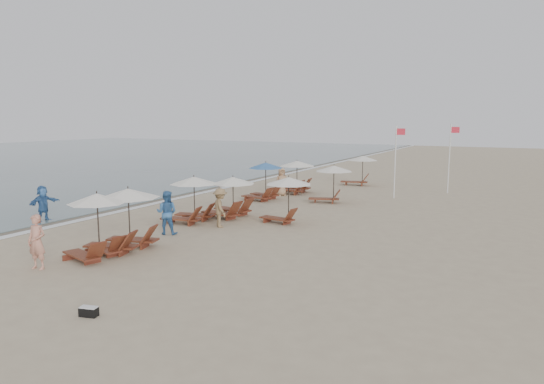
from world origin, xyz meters
The scene contains 20 objects.
ground centered at (0.00, 0.00, 0.00)m, with size 160.00×160.00×0.00m, color tan.
wet_sand_band centered at (-12.50, 10.00, 0.00)m, with size 3.20×140.00×0.01m, color #6B5E4C.
foam_line centered at (-11.20, 10.00, 0.01)m, with size 0.50×140.00×0.02m, color white.
lounger_station_0 centered at (-5.26, -2.21, 1.19)m, with size 2.38×2.13×2.39m.
lounger_station_1 centered at (-5.18, -0.81, 1.19)m, with size 2.71×2.38×2.40m.
lounger_station_2 centered at (-6.06, 4.48, 1.14)m, with size 2.64×2.31×2.24m.
lounger_station_3 centered at (-5.15, 6.47, 1.00)m, with size 2.69×2.25×2.07m.
lounger_station_4 centered at (-6.20, 11.95, 1.13)m, with size 2.50×2.12×2.34m.
lounger_station_5 centered at (-5.71, 15.38, 1.08)m, with size 2.81×2.41×2.20m.
inland_station_0 centered at (-1.96, 6.45, 1.49)m, with size 2.53×2.24×2.22m.
inland_station_1 centered at (-2.14, 12.98, 1.45)m, with size 2.61×2.24×2.22m.
inland_station_2 centered at (-3.03, 21.30, 1.35)m, with size 2.76×2.24×2.22m.
beachgoer_near centered at (-6.01, -3.99, 0.93)m, with size 0.68×0.44×1.86m, color tan.
beachgoer_mid_a centered at (-5.46, 1.98, 0.96)m, with size 0.93×0.72×1.91m, color #33649B.
beachgoer_mid_b centered at (-4.19, 4.24, 0.91)m, with size 1.18×0.68×1.83m, color olive.
beachgoer_far_b centered at (-5.90, 14.00, 0.91)m, with size 0.89×0.58×1.83m, color tan.
waterline_walker centered at (-12.65, 1.34, 0.88)m, with size 1.64×0.52×1.77m, color #325E98.
duffel_bag centered at (-1.35, -6.07, 0.13)m, with size 0.50×0.33×0.26m.
flag_pole_near centered at (0.90, 16.40, 2.54)m, with size 0.59×0.08×4.59m.
flag_pole_far centered at (3.58, 20.23, 2.58)m, with size 0.60×0.08×4.66m.
Camera 1 is at (8.36, -14.48, 5.00)m, focal length 32.54 mm.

